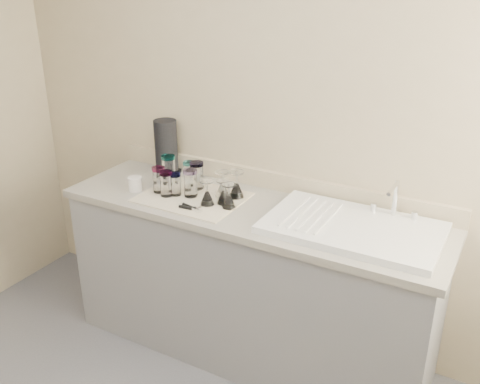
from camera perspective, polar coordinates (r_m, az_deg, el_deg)
The scene contains 19 objects.
room_envelope at distance 1.65m, azimuth -18.72°, elevation 3.72°, with size 3.54×3.50×2.52m.
counter_unit at distance 3.00m, azimuth 1.03°, elevation -9.46°, with size 2.06×0.62×0.90m.
sink_unit at distance 2.60m, azimuth 11.98°, elevation -3.71°, with size 0.82×0.50×0.22m.
dish_towel at distance 2.91m, azimuth -5.10°, elevation -0.57°, with size 0.55×0.42×0.01m, color silver.
tumbler_teal at distance 3.10m, azimuth -7.62°, elevation 2.50°, with size 0.08×0.08×0.16m.
tumbler_cyan at distance 3.06m, azimuth -5.44°, elevation 2.08°, with size 0.07×0.07×0.13m.
tumbler_purple at distance 2.98m, azimuth -4.62°, elevation 1.80°, with size 0.08×0.08×0.15m.
tumbler_magenta at distance 2.97m, azimuth -8.64°, elevation 1.34°, with size 0.07×0.07×0.14m.
tumbler_blue at distance 2.92m, azimuth -6.92°, elevation 0.87°, with size 0.06×0.06×0.13m.
tumbler_lavender at distance 2.89m, azimuth -5.29°, elevation 0.98°, with size 0.08×0.08×0.15m.
tumbler_extra at distance 2.91m, azimuth -7.89°, elevation 0.91°, with size 0.07×0.07×0.14m.
goblet_back_left at distance 2.89m, azimuth -1.88°, elevation 0.46°, with size 0.08×0.08×0.14m.
goblet_back_right at distance 2.87m, azimuth -0.39°, elevation 0.40°, with size 0.08×0.08×0.15m.
goblet_front_left at distance 2.79m, azimuth -3.53°, elevation -0.47°, with size 0.08×0.08×0.13m.
goblet_front_right at distance 2.75m, azimuth -1.20°, elevation -0.81°, with size 0.07×0.07×0.13m.
goblet_extra at distance 2.80m, azimuth -1.78°, elevation -0.36°, with size 0.07×0.07×0.13m.
can_opener at distance 2.75m, azimuth -5.24°, elevation -1.71°, with size 0.13×0.05×0.02m.
white_mug at distance 3.04m, azimuth -11.13°, elevation 0.88°, with size 0.12×0.10×0.08m.
paper_towel_roll at distance 3.25m, azimuth -7.88°, elevation 4.77°, with size 0.17×0.17×0.32m.
Camera 1 is at (1.18, -1.03, 2.07)m, focal length 40.00 mm.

